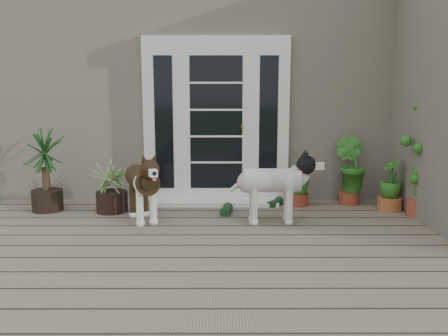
{
  "coord_description": "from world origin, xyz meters",
  "views": [
    {
      "loc": [
        -0.11,
        -3.55,
        1.57
      ],
      "look_at": [
        -0.1,
        1.75,
        0.7
      ],
      "focal_mm": 37.6,
      "sensor_mm": 36.0,
      "label": 1
    }
  ],
  "objects": [
    {
      "name": "deck",
      "position": [
        0.0,
        0.4,
        0.06
      ],
      "size": [
        6.2,
        4.6,
        0.12
      ],
      "primitive_type": "cube",
      "color": "#6B5B4C",
      "rests_on": "ground"
    },
    {
      "name": "house_main",
      "position": [
        0.0,
        4.65,
        1.55
      ],
      "size": [
        7.4,
        4.0,
        3.1
      ],
      "primitive_type": "cube",
      "color": "#665E54",
      "rests_on": "ground"
    },
    {
      "name": "door_unit",
      "position": [
        -0.2,
        2.6,
        1.19
      ],
      "size": [
        1.9,
        0.14,
        2.15
      ],
      "primitive_type": "cube",
      "color": "white",
      "rests_on": "deck"
    },
    {
      "name": "door_step",
      "position": [
        -0.2,
        2.4,
        0.14
      ],
      "size": [
        1.6,
        0.4,
        0.05
      ],
      "primitive_type": "cube",
      "color": "white",
      "rests_on": "deck"
    },
    {
      "name": "brindle_dog",
      "position": [
        -1.02,
        1.6,
        0.47
      ],
      "size": [
        0.65,
        0.91,
        0.69
      ],
      "primitive_type": null,
      "rotation": [
        0.0,
        0.0,
        3.54
      ],
      "color": "#362813",
      "rests_on": "deck"
    },
    {
      "name": "white_dog",
      "position": [
        0.42,
        1.5,
        0.47
      ],
      "size": [
        0.85,
        0.38,
        0.7
      ],
      "primitive_type": null,
      "rotation": [
        0.0,
        0.0,
        -1.55
      ],
      "color": "white",
      "rests_on": "deck"
    },
    {
      "name": "spider_plant",
      "position": [
        -1.46,
        2.01,
        0.46
      ],
      "size": [
        0.68,
        0.68,
        0.67
      ],
      "primitive_type": null,
      "rotation": [
        0.0,
        0.0,
        -0.08
      ],
      "color": "#9EAE6B",
      "rests_on": "deck"
    },
    {
      "name": "yucca",
      "position": [
        -2.27,
        2.06,
        0.63
      ],
      "size": [
        0.79,
        0.79,
        1.02
      ],
      "primitive_type": null,
      "rotation": [
        0.0,
        0.0,
        0.13
      ],
      "color": "black",
      "rests_on": "deck"
    },
    {
      "name": "herb_a",
      "position": [
        0.86,
        2.32,
        0.38
      ],
      "size": [
        0.58,
        0.58,
        0.53
      ],
      "primitive_type": "imported",
      "rotation": [
        0.0,
        0.0,
        0.91
      ],
      "color": "#214F16",
      "rests_on": "deck"
    },
    {
      "name": "herb_b",
      "position": [
        1.53,
        2.4,
        0.45
      ],
      "size": [
        0.62,
        0.62,
        0.66
      ],
      "primitive_type": "imported",
      "rotation": [
        0.0,
        0.0,
        2.37
      ],
      "color": "#18561B",
      "rests_on": "deck"
    },
    {
      "name": "herb_c",
      "position": [
        1.94,
        2.07,
        0.37
      ],
      "size": [
        0.33,
        0.33,
        0.5
      ],
      "primitive_type": "imported",
      "rotation": [
        0.0,
        0.0,
        4.73
      ],
      "color": "#235A19",
      "rests_on": "deck"
    },
    {
      "name": "sapling",
      "position": [
        2.18,
        1.78,
        0.85
      ],
      "size": [
        0.46,
        0.46,
        1.45
      ],
      "primitive_type": null,
      "rotation": [
        0.0,
        0.0,
        0.08
      ],
      "color": "#2A651D",
      "rests_on": "deck"
    },
    {
      "name": "clog_left",
      "position": [
        -0.07,
        1.9,
        0.17
      ],
      "size": [
        0.2,
        0.34,
        0.09
      ],
      "primitive_type": null,
      "rotation": [
        0.0,
        0.0,
        -0.19
      ],
      "color": "#153419",
      "rests_on": "deck"
    },
    {
      "name": "clog_right",
      "position": [
        0.56,
        2.29,
        0.16
      ],
      "size": [
        0.29,
        0.31,
        0.09
      ],
      "primitive_type": null,
      "rotation": [
        0.0,
        0.0,
        -0.65
      ],
      "color": "black",
      "rests_on": "deck"
    }
  ]
}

